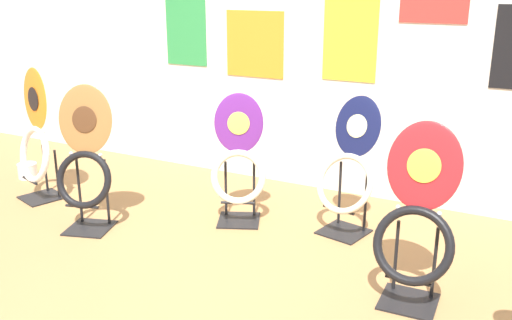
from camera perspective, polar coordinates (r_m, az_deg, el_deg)
name	(u,v)px	position (r m, az deg, el deg)	size (l,w,h in m)	color
wall_back	(308,19)	(4.38, 5.27, 13.82)	(8.00, 0.07, 2.60)	silver
toilet_seat_display_orange_sun	(35,141)	(4.50, -21.21, 1.74)	(0.45, 0.35, 0.99)	black
toilet_seat_display_navy_moon	(348,174)	(3.67, 9.17, -1.37)	(0.43, 0.37, 0.89)	black
toilet_seat_display_crimson_swirl	(416,224)	(2.94, 15.74, -6.15)	(0.41, 0.34, 0.92)	black
toilet_seat_display_woodgrain	(85,165)	(3.83, -16.74, -0.47)	(0.42, 0.35, 0.95)	black
toilet_seat_display_purple_note	(238,165)	(3.79, -1.77, -0.51)	(0.40, 0.37, 0.88)	black
paint_can	(27,170)	(5.12, -21.89, -0.92)	(0.16, 0.16, 0.13)	silver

